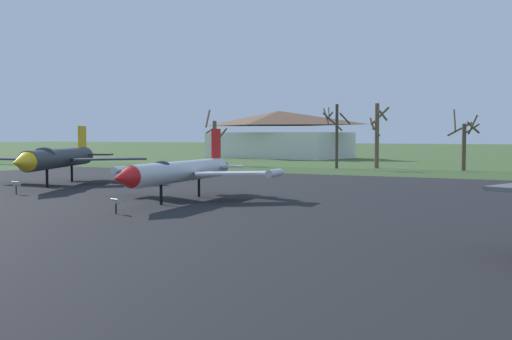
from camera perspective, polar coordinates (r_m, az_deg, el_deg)
asphalt_apron at (r=35.73m, az=-8.54°, el=-3.36°), size 75.10×61.14×0.05m
grass_verge_strip at (r=68.65m, az=9.71°, el=-0.21°), size 135.10×12.00×0.06m
jet_fighter_front_left at (r=38.09m, az=-7.17°, el=-0.11°), size 11.71×13.66×4.59m
info_placard_front_left at (r=32.37m, az=-12.98°, el=-3.14°), size 0.63×0.39×0.86m
jet_fighter_front_right at (r=52.26m, az=-18.09°, el=1.08°), size 12.43×15.93×4.99m
info_placard_front_right at (r=45.17m, az=-21.53°, el=-1.41°), size 0.66×0.29×0.96m
bare_tree_far_left at (r=84.57m, az=-3.90°, el=2.84°), size 3.17×3.17×7.72m
bare_tree_left_of_center at (r=75.48m, az=7.45°, el=3.65°), size 3.46×2.94×7.97m
bare_tree_center at (r=78.15m, az=11.27°, el=3.45°), size 2.40×2.52×8.15m
bare_tree_right_of_center at (r=75.73m, az=18.93°, el=2.68°), size 3.77×3.75×7.25m
visitor_building at (r=113.51m, az=2.14°, el=3.32°), size 28.09×17.83×8.69m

